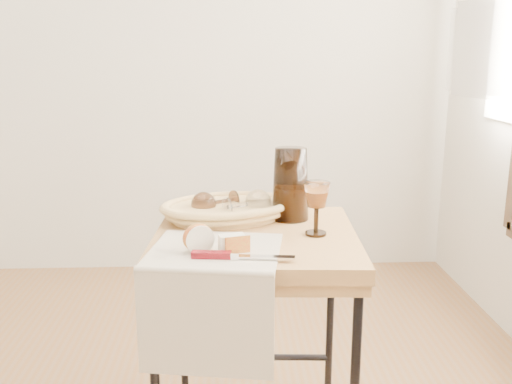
{
  "coord_description": "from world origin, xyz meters",
  "views": [
    {
      "loc": [
        0.61,
        -1.26,
        1.17
      ],
      "look_at": [
        0.67,
        0.2,
        0.82
      ],
      "focal_mm": 39.54,
      "sensor_mm": 36.0,
      "label": 1
    }
  ],
  "objects_px": {
    "wine_goblet": "(316,208)",
    "table_knife": "(239,255)",
    "pitcher": "(290,184)",
    "bread_basket": "(227,211)",
    "side_table": "(256,348)",
    "goblet_lying_a": "(217,202)",
    "goblet_lying_b": "(245,204)",
    "apple_half": "(198,237)",
    "tea_towel": "(215,250)"
  },
  "relations": [
    {
      "from": "wine_goblet",
      "to": "table_knife",
      "type": "height_order",
      "value": "wine_goblet"
    },
    {
      "from": "pitcher",
      "to": "bread_basket",
      "type": "bearing_deg",
      "value": 158.08
    },
    {
      "from": "side_table",
      "to": "goblet_lying_a",
      "type": "height_order",
      "value": "goblet_lying_a"
    },
    {
      "from": "goblet_lying_b",
      "to": "apple_half",
      "type": "height_order",
      "value": "goblet_lying_b"
    },
    {
      "from": "goblet_lying_b",
      "to": "side_table",
      "type": "bearing_deg",
      "value": -106.16
    },
    {
      "from": "goblet_lying_b",
      "to": "table_knife",
      "type": "distance_m",
      "value": 0.33
    },
    {
      "from": "pitcher",
      "to": "side_table",
      "type": "bearing_deg",
      "value": -151.02
    },
    {
      "from": "goblet_lying_b",
      "to": "table_knife",
      "type": "height_order",
      "value": "goblet_lying_b"
    },
    {
      "from": "side_table",
      "to": "wine_goblet",
      "type": "height_order",
      "value": "wine_goblet"
    },
    {
      "from": "goblet_lying_a",
      "to": "wine_goblet",
      "type": "xyz_separation_m",
      "value": [
        0.27,
        -0.17,
        0.03
      ]
    },
    {
      "from": "pitcher",
      "to": "apple_half",
      "type": "relative_size",
      "value": 3.31
    },
    {
      "from": "side_table",
      "to": "table_knife",
      "type": "height_order",
      "value": "table_knife"
    },
    {
      "from": "bread_basket",
      "to": "pitcher",
      "type": "relative_size",
      "value": 1.39
    },
    {
      "from": "goblet_lying_b",
      "to": "apple_half",
      "type": "xyz_separation_m",
      "value": [
        -0.12,
        -0.27,
        -0.01
      ]
    },
    {
      "from": "wine_goblet",
      "to": "goblet_lying_a",
      "type": "bearing_deg",
      "value": 147.41
    },
    {
      "from": "goblet_lying_a",
      "to": "wine_goblet",
      "type": "bearing_deg",
      "value": 115.85
    },
    {
      "from": "apple_half",
      "to": "table_knife",
      "type": "distance_m",
      "value": 0.12
    },
    {
      "from": "side_table",
      "to": "tea_towel",
      "type": "height_order",
      "value": "tea_towel"
    },
    {
      "from": "bread_basket",
      "to": "apple_half",
      "type": "height_order",
      "value": "apple_half"
    },
    {
      "from": "pitcher",
      "to": "wine_goblet",
      "type": "xyz_separation_m",
      "value": [
        0.05,
        -0.16,
        -0.03
      ]
    },
    {
      "from": "bread_basket",
      "to": "goblet_lying_a",
      "type": "height_order",
      "value": "goblet_lying_a"
    },
    {
      "from": "apple_half",
      "to": "pitcher",
      "type": "bearing_deg",
      "value": 28.04
    },
    {
      "from": "side_table",
      "to": "goblet_lying_b",
      "type": "height_order",
      "value": "goblet_lying_b"
    },
    {
      "from": "tea_towel",
      "to": "table_knife",
      "type": "distance_m",
      "value": 0.09
    },
    {
      "from": "bread_basket",
      "to": "goblet_lying_a",
      "type": "distance_m",
      "value": 0.04
    },
    {
      "from": "pitcher",
      "to": "wine_goblet",
      "type": "distance_m",
      "value": 0.17
    },
    {
      "from": "goblet_lying_b",
      "to": "pitcher",
      "type": "relative_size",
      "value": 0.5
    },
    {
      "from": "bread_basket",
      "to": "pitcher",
      "type": "bearing_deg",
      "value": -15.26
    },
    {
      "from": "goblet_lying_b",
      "to": "wine_goblet",
      "type": "relative_size",
      "value": 0.85
    },
    {
      "from": "side_table",
      "to": "pitcher",
      "type": "xyz_separation_m",
      "value": [
        0.11,
        0.13,
        0.46
      ]
    },
    {
      "from": "wine_goblet",
      "to": "table_knife",
      "type": "relative_size",
      "value": 0.62
    },
    {
      "from": "goblet_lying_a",
      "to": "side_table",
      "type": "bearing_deg",
      "value": 94.69
    },
    {
      "from": "goblet_lying_a",
      "to": "apple_half",
      "type": "bearing_deg",
      "value": 51.02
    },
    {
      "from": "side_table",
      "to": "wine_goblet",
      "type": "xyz_separation_m",
      "value": [
        0.16,
        -0.02,
        0.42
      ]
    },
    {
      "from": "bread_basket",
      "to": "apple_half",
      "type": "xyz_separation_m",
      "value": [
        -0.07,
        -0.29,
        0.01
      ]
    },
    {
      "from": "bread_basket",
      "to": "table_knife",
      "type": "bearing_deg",
      "value": -100.64
    },
    {
      "from": "goblet_lying_a",
      "to": "tea_towel",
      "type": "bearing_deg",
      "value": 58.68
    },
    {
      "from": "bread_basket",
      "to": "apple_half",
      "type": "bearing_deg",
      "value": -118.91
    },
    {
      "from": "bread_basket",
      "to": "table_knife",
      "type": "distance_m",
      "value": 0.35
    },
    {
      "from": "pitcher",
      "to": "goblet_lying_b",
      "type": "bearing_deg",
      "value": 166.94
    },
    {
      "from": "goblet_lying_a",
      "to": "pitcher",
      "type": "xyz_separation_m",
      "value": [
        0.22,
        -0.02,
        0.06
      ]
    },
    {
      "from": "side_table",
      "to": "wine_goblet",
      "type": "distance_m",
      "value": 0.46
    },
    {
      "from": "side_table",
      "to": "tea_towel",
      "type": "bearing_deg",
      "value": -125.86
    },
    {
      "from": "tea_towel",
      "to": "table_knife",
      "type": "relative_size",
      "value": 1.33
    },
    {
      "from": "tea_towel",
      "to": "bread_basket",
      "type": "bearing_deg",
      "value": 92.57
    },
    {
      "from": "tea_towel",
      "to": "pitcher",
      "type": "distance_m",
      "value": 0.37
    },
    {
      "from": "goblet_lying_a",
      "to": "apple_half",
      "type": "relative_size",
      "value": 1.58
    },
    {
      "from": "goblet_lying_a",
      "to": "apple_half",
      "type": "xyz_separation_m",
      "value": [
        -0.04,
        -0.31,
        -0.01
      ]
    },
    {
      "from": "goblet_lying_a",
      "to": "goblet_lying_b",
      "type": "bearing_deg",
      "value": 124.81
    },
    {
      "from": "side_table",
      "to": "goblet_lying_a",
      "type": "distance_m",
      "value": 0.44
    }
  ]
}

